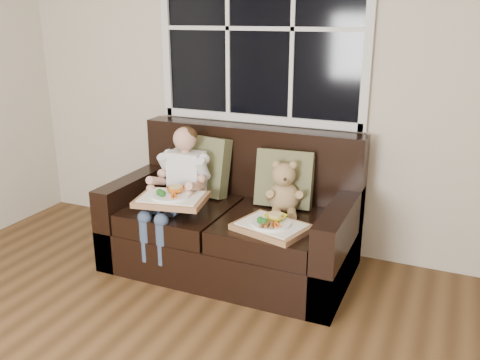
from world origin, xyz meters
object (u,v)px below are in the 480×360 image
at_px(tray_left, 172,198).
at_px(child, 180,179).
at_px(tray_right, 272,225).
at_px(loveseat, 234,224).
at_px(teddy_bear, 283,191).

bearing_deg(tray_left, child, 94.77).
bearing_deg(tray_right, child, -177.72).
distance_m(loveseat, child, 0.51).
xyz_separation_m(teddy_bear, tray_right, (0.04, -0.33, -0.12)).
height_order(child, tray_left, child).
height_order(loveseat, teddy_bear, loveseat).
relative_size(loveseat, teddy_bear, 4.49).
distance_m(loveseat, tray_right, 0.52).
bearing_deg(child, teddy_bear, 11.71).
bearing_deg(child, loveseat, 17.72).
distance_m(loveseat, teddy_bear, 0.46).
bearing_deg(teddy_bear, child, 171.67).
distance_m(child, tray_left, 0.23).
xyz_separation_m(tray_left, tray_right, (0.70, 0.04, -0.10)).
distance_m(loveseat, tray_left, 0.53).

